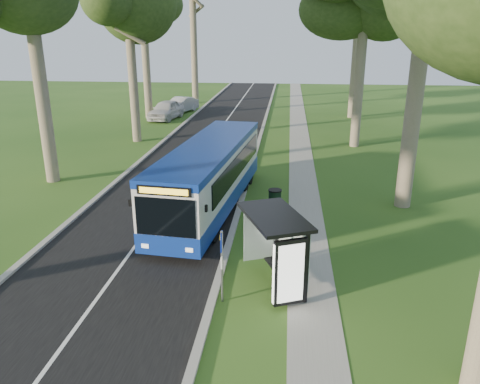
{
  "coord_description": "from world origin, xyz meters",
  "views": [
    {
      "loc": [
        2.08,
        -15.06,
        7.67
      ],
      "look_at": [
        0.26,
        2.53,
        1.6
      ],
      "focal_mm": 35.0,
      "sensor_mm": 36.0,
      "label": 1
    }
  ],
  "objects_px": {
    "bus_stop_sign": "(222,258)",
    "car_white": "(166,110)",
    "bus_shelter": "(278,242)",
    "litter_bin": "(275,201)",
    "bus": "(210,176)",
    "car_silver": "(181,105)"
  },
  "relations": [
    {
      "from": "bus_shelter",
      "to": "litter_bin",
      "type": "xyz_separation_m",
      "value": [
        -0.29,
        6.88,
        -1.18
      ]
    },
    {
      "from": "bus_stop_sign",
      "to": "car_silver",
      "type": "height_order",
      "value": "bus_stop_sign"
    },
    {
      "from": "bus",
      "to": "litter_bin",
      "type": "bearing_deg",
      "value": 3.06
    },
    {
      "from": "car_silver",
      "to": "litter_bin",
      "type": "bearing_deg",
      "value": -48.98
    },
    {
      "from": "bus",
      "to": "bus_stop_sign",
      "type": "bearing_deg",
      "value": -72.21
    },
    {
      "from": "litter_bin",
      "to": "car_silver",
      "type": "bearing_deg",
      "value": 111.23
    },
    {
      "from": "litter_bin",
      "to": "car_silver",
      "type": "relative_size",
      "value": 0.23
    },
    {
      "from": "bus_stop_sign",
      "to": "bus_shelter",
      "type": "distance_m",
      "value": 1.76
    },
    {
      "from": "bus_stop_sign",
      "to": "car_white",
      "type": "xyz_separation_m",
      "value": [
        -9.45,
        30.18,
        -0.58
      ]
    },
    {
      "from": "car_white",
      "to": "car_silver",
      "type": "height_order",
      "value": "car_white"
    },
    {
      "from": "bus_shelter",
      "to": "litter_bin",
      "type": "relative_size",
      "value": 3.04
    },
    {
      "from": "bus",
      "to": "bus_shelter",
      "type": "xyz_separation_m",
      "value": [
        3.23,
        -7.03,
        0.15
      ]
    },
    {
      "from": "litter_bin",
      "to": "car_silver",
      "type": "distance_m",
      "value": 28.38
    },
    {
      "from": "bus_stop_sign",
      "to": "car_silver",
      "type": "bearing_deg",
      "value": 103.94
    },
    {
      "from": "bus_shelter",
      "to": "car_white",
      "type": "height_order",
      "value": "bus_shelter"
    },
    {
      "from": "bus",
      "to": "bus_stop_sign",
      "type": "distance_m",
      "value": 7.86
    },
    {
      "from": "bus",
      "to": "bus_shelter",
      "type": "height_order",
      "value": "bus"
    },
    {
      "from": "bus",
      "to": "car_white",
      "type": "relative_size",
      "value": 2.28
    },
    {
      "from": "car_white",
      "to": "car_silver",
      "type": "distance_m",
      "value": 3.86
    },
    {
      "from": "litter_bin",
      "to": "car_white",
      "type": "xyz_separation_m",
      "value": [
        -10.77,
        22.63,
        0.33
      ]
    },
    {
      "from": "bus",
      "to": "car_silver",
      "type": "distance_m",
      "value": 27.32
    },
    {
      "from": "bus",
      "to": "litter_bin",
      "type": "height_order",
      "value": "bus"
    }
  ]
}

